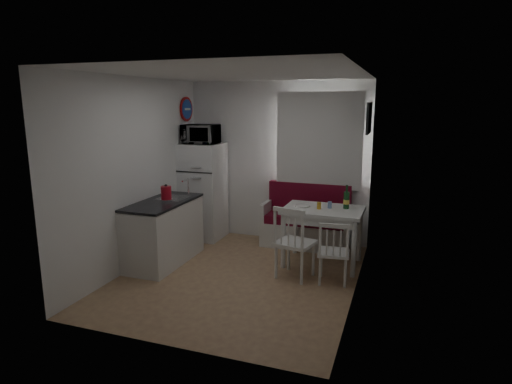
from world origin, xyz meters
TOP-DOWN VIEW (x-y plane):
  - floor at (0.00, 0.00)m, footprint 3.00×3.50m
  - ceiling at (0.00, 0.00)m, footprint 3.00×3.50m
  - wall_back at (0.00, 1.75)m, footprint 3.00×0.02m
  - wall_front at (0.00, -1.75)m, footprint 3.00×0.02m
  - wall_left at (-1.50, 0.00)m, footprint 0.02×3.50m
  - wall_right at (1.50, 0.00)m, footprint 0.02×3.50m
  - window at (0.70, 1.72)m, footprint 1.22×0.06m
  - curtain at (0.70, 1.65)m, footprint 1.35×0.02m
  - kitchen_counter at (-1.20, 0.16)m, footprint 0.62×1.32m
  - wall_sign at (-1.47, 1.45)m, footprint 0.03×0.40m
  - picture_frame at (1.48, 1.10)m, footprint 0.04×0.52m
  - bench at (0.57, 1.51)m, footprint 1.39×0.54m
  - dining_table at (0.95, 0.81)m, footprint 1.10×0.78m
  - chair_left at (0.70, 0.14)m, footprint 0.54×0.53m
  - chair_right at (1.20, 0.16)m, footprint 0.43×0.41m
  - fridge at (-1.18, 1.40)m, footprint 0.64×0.64m
  - microwave at (-1.18, 1.35)m, footprint 0.56×0.38m
  - kettle at (-1.15, 0.17)m, footprint 0.17×0.17m
  - wine_bottle at (1.25, 0.91)m, footprint 0.08×0.08m
  - drinking_glass_orange at (0.90, 0.76)m, footprint 0.06×0.06m
  - drinking_glass_blue at (1.03, 0.86)m, footprint 0.06×0.06m
  - plate at (0.65, 0.83)m, footprint 0.22×0.22m

SIDE VIEW (x-z plane):
  - floor at x=0.00m, z-range -0.01..0.01m
  - bench at x=0.57m, z-range -0.17..0.83m
  - kitchen_counter at x=-1.20m, z-range -0.12..1.04m
  - chair_right at x=1.20m, z-range 0.29..0.73m
  - chair_left at x=0.70m, z-range 0.34..0.86m
  - dining_table at x=0.95m, z-range 0.32..1.13m
  - fridge at x=-1.18m, z-range 0.00..1.60m
  - plate at x=0.65m, z-range 0.82..0.83m
  - drinking_glass_blue at x=1.03m, z-range 0.82..0.91m
  - drinking_glass_orange at x=0.90m, z-range 0.82..0.91m
  - wine_bottle at x=1.25m, z-range 0.82..1.15m
  - kettle at x=-1.15m, z-range 0.90..1.13m
  - wall_back at x=0.00m, z-range 0.00..2.60m
  - wall_front at x=0.00m, z-range 0.00..2.60m
  - wall_left at x=-1.50m, z-range 0.00..2.60m
  - wall_right at x=1.50m, z-range 0.00..2.60m
  - window at x=0.70m, z-range 0.89..2.36m
  - curtain at x=0.70m, z-range 0.93..2.42m
  - microwave at x=-1.18m, z-range 1.60..1.91m
  - picture_frame at x=1.48m, z-range 1.84..2.26m
  - wall_sign at x=-1.47m, z-range 1.95..2.35m
  - ceiling at x=0.00m, z-range 2.59..2.61m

